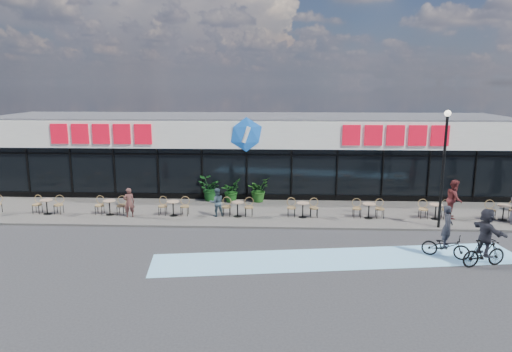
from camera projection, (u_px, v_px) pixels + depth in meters
The scene contains 21 objects.
ground at pixel (236, 244), 18.92m from camera, with size 120.00×120.00×0.00m, color #28282B.
sidewalk at pixel (244, 212), 23.32m from camera, with size 44.00×5.00×0.10m, color #55524B.
bike_lane at pixel (338, 259), 17.28m from camera, with size 14.00×2.20×0.01m, color #7DC4EC.
building at pixel (250, 152), 28.17m from camera, with size 30.60×6.57×4.75m.
lamp_post at pixel (444, 159), 20.13m from camera, with size 0.28×0.28×5.29m.
bistro_set_1 at pixel (48, 205), 22.84m from camera, with size 1.54×0.62×0.90m.
bistro_set_2 at pixel (110, 205), 22.70m from camera, with size 1.54×0.62×0.90m.
bistro_set_3 at pixel (174, 206), 22.56m from camera, with size 1.54×0.62×0.90m.
bistro_set_4 at pixel (238, 207), 22.42m from camera, with size 1.54×0.62×0.90m.
bistro_set_5 at pixel (303, 208), 22.28m from camera, with size 1.54×0.62×0.90m.
bistro_set_6 at pixel (368, 209), 22.14m from camera, with size 1.54×0.62×0.90m.
bistro_set_7 at pixel (435, 209), 22.00m from camera, with size 1.54×0.62×0.90m.
bistro_set_8 at pixel (503, 210), 21.86m from camera, with size 1.54×0.62×0.90m.
potted_plant_left at pixel (231, 191), 25.14m from camera, with size 1.12×0.97×1.24m, color #164814.
potted_plant_mid at pixel (209, 189), 25.27m from camera, with size 1.23×1.07×1.37m, color #144617.
potted_plant_right at pixel (258, 190), 25.16m from camera, with size 1.20×1.04×1.34m, color #1D5016.
patron_left at pixel (129, 202), 22.21m from camera, with size 0.53×0.35×1.46m, color #522E2A.
patron_right at pixel (217, 202), 22.36m from camera, with size 0.68×0.53×1.41m, color #334450.
pedestrian_b at pixel (454, 199), 22.01m from camera, with size 0.92×0.72×1.90m, color #4D1B1C.
cyclist_a at pixel (485, 240), 16.36m from camera, with size 1.79×1.69×2.19m.
cyclist_b at pixel (446, 241), 17.30m from camera, with size 1.83×1.26×2.04m.
Camera 1 is at (1.64, -17.92, 6.54)m, focal length 32.00 mm.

